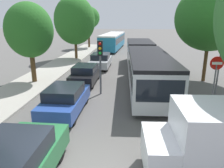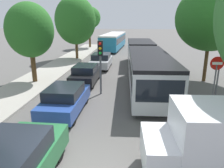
# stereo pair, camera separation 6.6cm
# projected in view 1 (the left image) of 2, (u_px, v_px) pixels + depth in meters

# --- Properties ---
(kerb_strip_left) EXTENTS (3.20, 39.46, 0.14)m
(kerb_strip_left) POSITION_uv_depth(u_px,v_px,m) (56.00, 68.00, 21.19)
(kerb_strip_left) COLOR #9E998E
(kerb_strip_left) RESTS_ON ground
(articulated_bus) EXTENTS (3.27, 16.73, 2.47)m
(articulated_bus) POSITION_uv_depth(u_px,v_px,m) (144.00, 60.00, 17.82)
(articulated_bus) COLOR silver
(articulated_bus) RESTS_ON ground
(city_bus_rear) EXTENTS (3.22, 11.40, 2.42)m
(city_bus_rear) POSITION_uv_depth(u_px,v_px,m) (113.00, 40.00, 34.45)
(city_bus_rear) COLOR teal
(city_bus_rear) RESTS_ON ground
(queued_car_green) EXTENTS (1.89, 4.42, 1.54)m
(queued_car_green) POSITION_uv_depth(u_px,v_px,m) (12.00, 167.00, 5.99)
(queued_car_green) COLOR #236638
(queued_car_green) RESTS_ON ground
(queued_car_blue) EXTENTS (1.75, 4.10, 1.42)m
(queued_car_blue) POSITION_uv_depth(u_px,v_px,m) (65.00, 99.00, 11.14)
(queued_car_blue) COLOR #284799
(queued_car_blue) RESTS_ON ground
(queued_car_black) EXTENTS (1.71, 4.02, 1.39)m
(queued_car_black) POSITION_uv_depth(u_px,v_px,m) (85.00, 74.00, 16.28)
(queued_car_black) COLOR black
(queued_car_black) RESTS_ON ground
(queued_car_silver) EXTENTS (1.77, 4.16, 1.44)m
(queued_car_silver) POSITION_uv_depth(u_px,v_px,m) (101.00, 61.00, 21.35)
(queued_car_silver) COLOR #B7BABF
(queued_car_silver) RESTS_ON ground
(traffic_light) EXTENTS (0.34, 0.37, 3.40)m
(traffic_light) POSITION_uv_depth(u_px,v_px,m) (100.00, 56.00, 13.42)
(traffic_light) COLOR #56595E
(traffic_light) RESTS_ON ground
(no_entry_sign) EXTENTS (0.70, 0.08, 2.82)m
(no_entry_sign) POSITION_uv_depth(u_px,v_px,m) (215.00, 74.00, 11.45)
(no_entry_sign) COLOR #56595E
(no_entry_sign) RESTS_ON ground
(direction_sign_post) EXTENTS (0.36, 1.38, 3.60)m
(direction_sign_post) POSITION_uv_depth(u_px,v_px,m) (220.00, 56.00, 13.09)
(direction_sign_post) COLOR #56595E
(direction_sign_post) RESTS_ON ground
(tree_left_mid) EXTENTS (3.36, 3.36, 5.82)m
(tree_left_mid) POSITION_uv_depth(u_px,v_px,m) (29.00, 30.00, 15.38)
(tree_left_mid) COLOR #51381E
(tree_left_mid) RESTS_ON ground
(tree_left_far) EXTENTS (4.65, 4.65, 7.19)m
(tree_left_far) POSITION_uv_depth(u_px,v_px,m) (75.00, 22.00, 24.78)
(tree_left_far) COLOR #51381E
(tree_left_far) RESTS_ON ground
(tree_left_distant) EXTENTS (3.63, 3.63, 6.55)m
(tree_left_distant) POSITION_uv_depth(u_px,v_px,m) (88.00, 18.00, 34.87)
(tree_left_distant) COLOR #51381E
(tree_left_distant) RESTS_ON ground
(tree_right_mid) EXTENTS (5.10, 5.10, 7.12)m
(tree_right_mid) POSITION_uv_depth(u_px,v_px,m) (211.00, 18.00, 15.74)
(tree_right_mid) COLOR #51381E
(tree_right_mid) RESTS_ON ground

